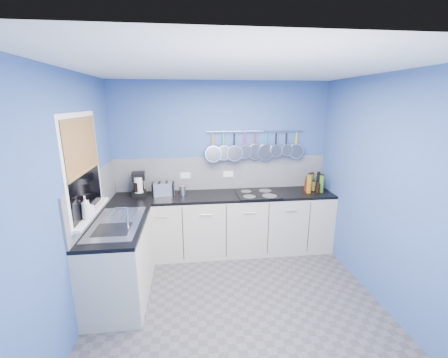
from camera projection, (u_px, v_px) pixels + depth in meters
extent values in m
cube|color=#47474C|center=(236.00, 303.00, 3.30)|extent=(3.20, 3.00, 0.02)
cube|color=white|center=(239.00, 67.00, 2.66)|extent=(3.20, 3.00, 0.02)
cube|color=#355393|center=(221.00, 166.00, 4.43)|extent=(3.20, 0.02, 2.50)
cube|color=#355393|center=(283.00, 288.00, 1.53)|extent=(3.20, 0.02, 2.50)
cube|color=#355393|center=(72.00, 204.00, 2.80)|extent=(0.02, 3.00, 2.50)
cube|color=#355393|center=(383.00, 192.00, 3.16)|extent=(0.02, 3.00, 2.50)
cube|color=#A3A3A6|center=(222.00, 173.00, 4.43)|extent=(3.20, 0.02, 0.50)
cube|color=#A3A3A6|center=(95.00, 194.00, 3.40)|extent=(0.02, 1.80, 0.50)
cube|color=#BAB3A2|center=(224.00, 224.00, 4.34)|extent=(3.20, 0.60, 0.86)
cube|color=black|center=(224.00, 196.00, 4.23)|extent=(3.20, 0.60, 0.04)
cube|color=#BAB3A2|center=(120.00, 261.00, 3.33)|extent=(0.60, 1.20, 0.86)
cube|color=black|center=(117.00, 225.00, 3.22)|extent=(0.60, 1.20, 0.04)
cube|color=white|center=(83.00, 167.00, 3.01)|extent=(0.01, 1.00, 1.10)
cube|color=black|center=(84.00, 167.00, 3.01)|extent=(0.01, 0.90, 1.00)
cube|color=olive|center=(82.00, 145.00, 2.96)|extent=(0.01, 0.90, 0.55)
cube|color=white|center=(92.00, 213.00, 3.15)|extent=(0.10, 0.98, 0.03)
cube|color=silver|center=(117.00, 223.00, 3.21)|extent=(0.50, 0.95, 0.01)
cube|color=white|center=(185.00, 175.00, 4.36)|extent=(0.15, 0.01, 0.09)
cube|color=white|center=(228.00, 174.00, 4.44)|extent=(0.15, 0.01, 0.09)
cylinder|color=silver|center=(255.00, 131.00, 4.29)|extent=(1.45, 0.02, 0.02)
imported|color=white|center=(86.00, 208.00, 2.92)|extent=(0.12, 0.12, 0.24)
imported|color=white|center=(88.00, 208.00, 3.00)|extent=(0.10, 0.10, 0.17)
cylinder|color=white|center=(139.00, 187.00, 4.09)|extent=(0.14, 0.14, 0.29)
cube|color=silver|center=(163.00, 189.00, 4.17)|extent=(0.31, 0.22, 0.18)
cylinder|color=silver|center=(183.00, 190.00, 4.19)|extent=(0.09, 0.09, 0.13)
cube|color=black|center=(258.00, 194.00, 4.22)|extent=(0.60, 0.53, 0.01)
cylinder|color=brown|center=(318.00, 182.00, 4.45)|extent=(0.05, 0.05, 0.22)
cylinder|color=#265919|center=(312.00, 181.00, 4.45)|extent=(0.05, 0.05, 0.24)
cylinder|color=brown|center=(307.00, 184.00, 4.44)|extent=(0.06, 0.06, 0.18)
cylinder|color=black|center=(318.00, 182.00, 4.38)|extent=(0.06, 0.06, 0.27)
cylinder|color=olive|center=(313.00, 186.00, 4.39)|extent=(0.06, 0.06, 0.14)
cylinder|color=#4C190C|center=(306.00, 186.00, 4.37)|extent=(0.06, 0.06, 0.15)
cylinder|color=#3F721E|center=(322.00, 184.00, 4.28)|extent=(0.07, 0.07, 0.26)
cylinder|color=black|center=(318.00, 188.00, 4.26)|extent=(0.06, 0.06, 0.14)
cylinder|color=#8C5914|center=(309.00, 184.00, 4.26)|extent=(0.07, 0.07, 0.28)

